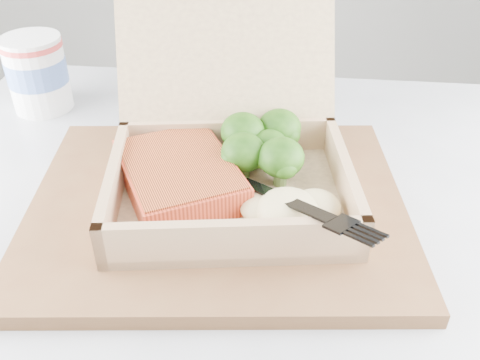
{
  "coord_description": "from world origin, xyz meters",
  "views": [
    {
      "loc": [
        -0.58,
        0.08,
        1.07
      ],
      "look_at": [
        -0.6,
        0.5,
        0.76
      ],
      "focal_mm": 40.0,
      "sensor_mm": 36.0,
      "label": 1
    }
  ],
  "objects_px": {
    "cafe_table": "(225,356)",
    "serving_tray": "(218,206)",
    "takeout_container": "(229,136)",
    "paper_cup": "(37,71)"
  },
  "relations": [
    {
      "from": "cafe_table",
      "to": "serving_tray",
      "type": "xyz_separation_m",
      "value": [
        -0.01,
        0.04,
        0.19
      ]
    },
    {
      "from": "serving_tray",
      "to": "takeout_container",
      "type": "distance_m",
      "value": 0.07
    },
    {
      "from": "cafe_table",
      "to": "paper_cup",
      "type": "distance_m",
      "value": 0.44
    },
    {
      "from": "cafe_table",
      "to": "takeout_container",
      "type": "bearing_deg",
      "value": 87.62
    },
    {
      "from": "serving_tray",
      "to": "paper_cup",
      "type": "xyz_separation_m",
      "value": [
        -0.26,
        0.22,
        0.05
      ]
    },
    {
      "from": "cafe_table",
      "to": "paper_cup",
      "type": "relative_size",
      "value": 8.2
    },
    {
      "from": "cafe_table",
      "to": "serving_tray",
      "type": "height_order",
      "value": "serving_tray"
    },
    {
      "from": "serving_tray",
      "to": "cafe_table",
      "type": "bearing_deg",
      "value": -80.63
    },
    {
      "from": "serving_tray",
      "to": "paper_cup",
      "type": "distance_m",
      "value": 0.34
    },
    {
      "from": "takeout_container",
      "to": "cafe_table",
      "type": "bearing_deg",
      "value": -96.95
    }
  ]
}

